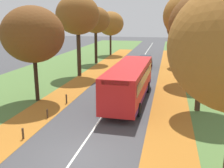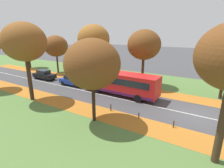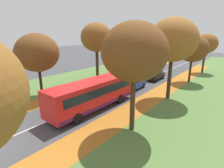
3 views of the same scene
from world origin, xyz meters
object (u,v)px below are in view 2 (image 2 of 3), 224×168
bollard_second (174,124)px  bus (120,82)px  tree_left_mid (24,42)px  bollard_nearest (216,135)px  bollard_fourth (111,107)px  tree_left_near (92,64)px  car_blue_lead (73,80)px  tree_right_far (56,46)px  tree_right_near (144,45)px  tree_right_distant (27,43)px  bollard_third (139,116)px  tree_right_mid (94,39)px  car_black_following (44,75)px

bollard_second → bus: bus is taller
tree_left_mid → bollard_nearest: tree_left_mid is taller
bollard_fourth → tree_left_mid: bearing=103.3°
tree_left_near → car_blue_lead: bearing=52.9°
tree_left_mid → tree_right_far: (11.96, 8.62, -1.60)m
tree_left_near → tree_right_near: tree_right_near is taller
tree_right_near → bollard_second: size_ratio=12.86×
tree_right_distant → bus: 26.86m
tree_left_near → bollard_nearest: tree_left_near is taller
tree_right_distant → tree_left_mid: bearing=-124.0°
tree_left_mid → bollard_third: bearing=-80.3°
bollard_nearest → bollard_third: 6.46m
tree_left_mid → bollard_third: tree_left_mid is taller
bollard_third → bus: 7.05m
tree_right_far → bollard_third: size_ratio=11.52×
tree_left_mid → tree_right_mid: (12.02, -0.58, -0.10)m
tree_right_near → bollard_fourth: size_ratio=11.34×
tree_left_mid → bollard_third: size_ratio=14.28×
bollard_fourth → car_blue_lead: (4.64, 9.83, 0.44)m
tree_left_near → tree_right_distant: tree_left_near is taller
tree_right_near → car_blue_lead: size_ratio=1.97×
bollard_fourth → tree_right_mid: bearing=44.0°
bollard_nearest → bollard_second: size_ratio=0.88×
bollard_nearest → bus: bus is taller
tree_right_distant → tree_right_far: bearing=-90.3°
tree_right_near → car_black_following: size_ratio=1.98×
tree_right_near → car_blue_lead: 12.02m
bollard_nearest → bollard_fourth: size_ratio=0.77×
bollard_nearest → bollard_second: bearing=90.4°
tree_left_mid → tree_right_far: size_ratio=1.24×
tree_right_far → tree_right_near: bearing=-88.6°
bollard_nearest → bollard_fourth: 9.69m
bollard_second → bollard_third: 3.23m
tree_right_near → bollard_nearest: 15.51m
tree_right_near → bus: size_ratio=0.80×
tree_right_mid → bollard_nearest: tree_right_mid is taller
bollard_second → car_black_following: size_ratio=0.15×
tree_right_near → bus: tree_right_near is taller
tree_left_near → bollard_nearest: bearing=-75.1°
tree_right_mid → tree_right_distant: size_ratio=1.23×
tree_left_near → bollard_fourth: tree_left_near is taller
tree_left_mid → tree_right_distant: bearing=56.0°
tree_right_far → bus: 17.94m
tree_right_far → bollard_second: size_ratio=11.31×
tree_left_near → tree_right_near: (12.68, 0.32, 0.81)m
bus → car_blue_lead: size_ratio=2.46×
bollard_nearest → bollard_third: bearing=90.8°
bollard_second → bollard_fourth: 6.46m
bus → car_blue_lead: 8.25m
bollard_second → bollard_third: bearing=91.2°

